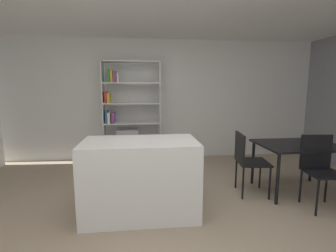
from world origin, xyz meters
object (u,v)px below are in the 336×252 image
(kitchen_island, at_px, (141,177))
(dining_table, at_px, (298,149))
(dining_chair_island_side, at_px, (247,157))
(dining_chair_near, at_px, (320,165))
(open_bookshelf, at_px, (127,115))

(kitchen_island, height_order, dining_table, kitchen_island)
(dining_chair_island_side, bearing_deg, kitchen_island, 113.16)
(dining_chair_island_side, xyz_separation_m, dining_chair_near, (0.79, -0.46, 0.01))
(kitchen_island, relative_size, dining_chair_island_side, 1.52)
(dining_table, distance_m, dining_chair_island_side, 0.79)
(dining_chair_island_side, relative_size, dining_chair_near, 0.97)
(dining_table, height_order, dining_chair_island_side, dining_chair_island_side)
(dining_table, xyz_separation_m, dining_chair_near, (0.01, -0.45, -0.10))
(kitchen_island, distance_m, dining_chair_island_side, 1.59)
(open_bookshelf, height_order, dining_chair_island_side, open_bookshelf)
(dining_chair_island_side, bearing_deg, dining_table, -82.96)
(kitchen_island, height_order, open_bookshelf, open_bookshelf)
(open_bookshelf, relative_size, dining_chair_island_side, 2.29)
(kitchen_island, relative_size, dining_table, 1.21)
(kitchen_island, xyz_separation_m, dining_table, (2.32, 0.40, 0.20))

